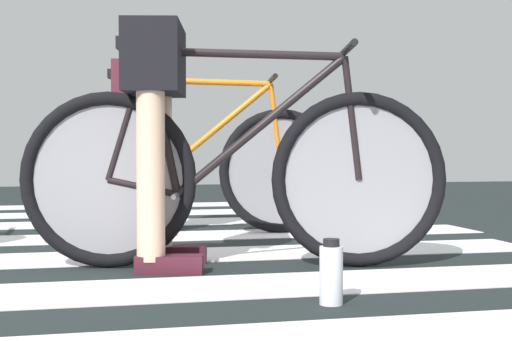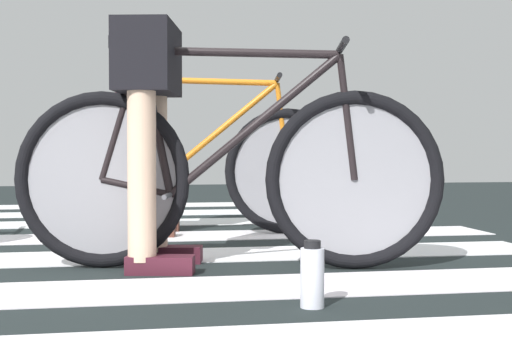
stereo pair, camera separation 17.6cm
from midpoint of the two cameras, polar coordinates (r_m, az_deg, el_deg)
The scene contains 6 objects.
crosswalk_markings at distance 3.29m, azimuth -20.99°, elevation -6.81°, with size 5.45×6.53×0.00m.
bicycle_1_of_3 at distance 2.91m, azimuth -3.54°, elevation -0.21°, with size 1.71×0.56×0.93m.
cyclist_1_of_3 at distance 2.94m, azimuth -9.62°, elevation 4.70°, with size 0.38×0.45×0.98m.
bicycle_3_of_3 at distance 4.10m, azimuth -6.35°, elevation 0.30°, with size 1.73×0.53×0.93m.
cyclist_3_of_3 at distance 4.13m, azimuth -10.69°, elevation 3.66°, with size 0.36×0.44×0.97m.
water_bottle at distance 2.23m, azimuth 3.81°, elevation -8.22°, with size 0.07×0.07×0.20m.
Camera 1 is at (0.38, -3.02, 0.50)m, focal length 50.53 mm.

